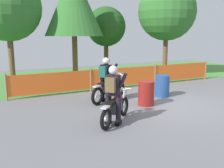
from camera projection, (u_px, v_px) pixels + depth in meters
ground at (170, 105)px, 9.33m from camera, size 24.00×24.00×0.02m
grass_verge at (94, 76)px, 15.55m from camera, size 24.00×7.64×0.01m
barrier_fence at (125, 77)px, 12.10m from camera, size 10.59×0.08×1.05m
tree_leftmost at (8, 8)px, 12.19m from camera, size 3.23×3.23×5.39m
tree_near_left at (74, 3)px, 13.14m from camera, size 3.07×3.07×5.83m
tree_near_right at (106, 27)px, 15.73m from camera, size 2.42×2.42×4.18m
tree_rightmost at (167, 12)px, 15.20m from camera, size 3.45×3.45×5.56m
motorcycle_lead at (116, 107)px, 7.39m from camera, size 1.57×1.32×0.92m
motorcycle_trailing at (109, 88)px, 9.75m from camera, size 1.93×1.15×1.01m
rider_lead at (113, 92)px, 7.10m from camera, size 0.78×0.74×1.69m
rider_trailing at (106, 77)px, 9.47m from camera, size 0.79×0.71×1.69m
oil_drum at (146, 93)px, 9.16m from camera, size 0.58×0.58×0.88m
spare_drum at (162, 86)px, 10.43m from camera, size 0.58×0.58×0.88m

